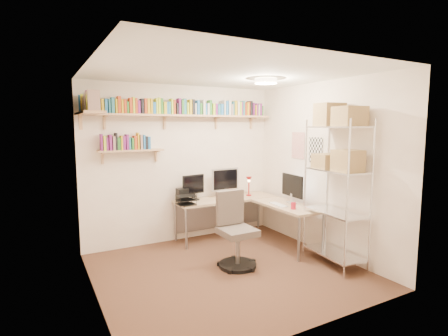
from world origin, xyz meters
The scene contains 6 objects.
ground centered at (0.00, 0.00, 0.00)m, with size 3.20×3.20×0.00m, color #442B1D.
room_shell centered at (0.00, 0.00, 1.55)m, with size 3.24×3.04×2.52m.
wall_shelves centered at (-0.40, 1.30, 2.03)m, with size 3.12×1.09×0.80m.
corner_desk centered at (0.69, 0.99, 0.66)m, with size 1.77×1.73×1.15m.
office_chair centered at (0.18, 0.11, 0.42)m, with size 0.52×0.53×1.00m.
wire_rack centered at (1.36, -0.50, 1.55)m, with size 0.48×0.88×2.16m.
Camera 1 is at (-2.12, -3.76, 1.86)m, focal length 28.00 mm.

